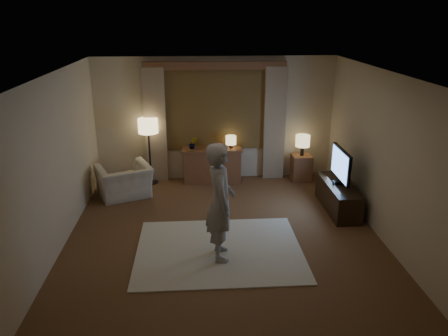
{
  "coord_description": "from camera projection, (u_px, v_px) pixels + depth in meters",
  "views": [
    {
      "loc": [
        -0.42,
        -6.24,
        3.42
      ],
      "look_at": [
        0.04,
        0.6,
        0.97
      ],
      "focal_mm": 35.0,
      "sensor_mm": 36.0,
      "label": 1
    }
  ],
  "objects": [
    {
      "name": "room",
      "position": [
        222.0,
        149.0,
        7.06
      ],
      "size": [
        5.04,
        5.54,
        2.64
      ],
      "color": "brown",
      "rests_on": "ground"
    },
    {
      "name": "tv",
      "position": [
        341.0,
        165.0,
        7.75
      ],
      "size": [
        0.22,
        0.91,
        0.66
      ],
      "color": "black",
      "rests_on": "tv_stand"
    },
    {
      "name": "armchair",
      "position": [
        124.0,
        181.0,
        8.5
      ],
      "size": [
        1.23,
        1.17,
        0.63
      ],
      "primitive_type": "imported",
      "rotation": [
        0.0,
        0.0,
        -2.73
      ],
      "color": "beige",
      "rests_on": "floor"
    },
    {
      "name": "floor_lamp",
      "position": [
        148.0,
        129.0,
        8.91
      ],
      "size": [
        0.41,
        0.41,
        1.39
      ],
      "color": "black",
      "rests_on": "floor"
    },
    {
      "name": "plant",
      "position": [
        193.0,
        144.0,
        9.07
      ],
      "size": [
        0.16,
        0.13,
        0.3
      ],
      "primitive_type": "imported",
      "color": "#999999",
      "rests_on": "sideboard"
    },
    {
      "name": "picture_frame",
      "position": [
        212.0,
        146.0,
        9.12
      ],
      "size": [
        0.16,
        0.02,
        0.2
      ],
      "primitive_type": "cube",
      "color": "brown",
      "rests_on": "sideboard"
    },
    {
      "name": "side_table",
      "position": [
        301.0,
        168.0,
        9.36
      ],
      "size": [
        0.4,
        0.4,
        0.56
      ],
      "primitive_type": "cube",
      "color": "brown",
      "rests_on": "floor"
    },
    {
      "name": "tv_stand",
      "position": [
        338.0,
        197.0,
        7.95
      ],
      "size": [
        0.45,
        1.4,
        0.5
      ],
      "primitive_type": "cube",
      "color": "black",
      "rests_on": "floor"
    },
    {
      "name": "table_lamp_sideboard",
      "position": [
        231.0,
        141.0,
        9.11
      ],
      "size": [
        0.22,
        0.22,
        0.3
      ],
      "color": "black",
      "rests_on": "sideboard"
    },
    {
      "name": "sideboard",
      "position": [
        212.0,
        166.0,
        9.27
      ],
      "size": [
        1.2,
        0.4,
        0.7
      ],
      "primitive_type": "cube",
      "color": "brown",
      "rests_on": "floor"
    },
    {
      "name": "rug",
      "position": [
        219.0,
        250.0,
        6.64
      ],
      "size": [
        2.5,
        2.0,
        0.02
      ],
      "primitive_type": "cube",
      "color": "beige",
      "rests_on": "floor"
    },
    {
      "name": "person",
      "position": [
        220.0,
        202.0,
        6.18
      ],
      "size": [
        0.45,
        0.65,
        1.74
      ],
      "primitive_type": "imported",
      "rotation": [
        0.0,
        0.0,
        1.62
      ],
      "color": "#9C9790",
      "rests_on": "rug"
    },
    {
      "name": "table_lamp_side",
      "position": [
        303.0,
        141.0,
        9.17
      ],
      "size": [
        0.3,
        0.3,
        0.44
      ],
      "color": "black",
      "rests_on": "side_table"
    }
  ]
}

